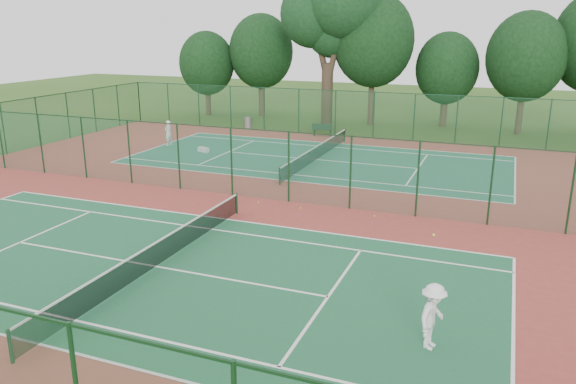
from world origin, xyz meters
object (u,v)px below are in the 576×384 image
Objects in this scene: player_near at (433,316)px; big_tree at (330,13)px; player_far at (168,133)px; kit_bag at (203,150)px; bench at (322,130)px; trash_bin at (248,123)px.

player_near is 0.14× the size of big_tree.
kit_bag is (3.38, -0.97, -0.75)m from player_far.
kit_bag is at bearing -108.46° from big_tree.
player_far is (-21.20, 20.16, -0.02)m from player_near.
player_far is 0.14× the size of big_tree.
player_far reaches higher than bench.
bench is 10.30m from big_tree.
player_near reaches higher than trash_bin.
player_far is at bearing -106.28° from trash_bin.
big_tree is at bearing 39.23° from trash_bin.
trash_bin reaches higher than bench.
trash_bin is 6.76m from bench.
player_near is 34.05m from trash_bin.
kit_bag is at bearing -133.21° from bench.
kit_bag is 0.07× the size of big_tree.
big_tree is (-13.23, 32.94, 8.37)m from player_near.
big_tree is (7.97, 12.78, 8.39)m from player_far.
trash_bin is 0.08× the size of big_tree.
trash_bin is 1.17× the size of kit_bag.
player_near is 29.26m from player_far.
kit_bag is (-17.82, 19.19, -0.77)m from player_near.
player_near is 36.47m from big_tree.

